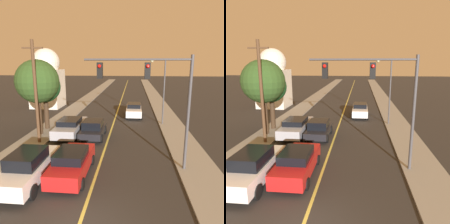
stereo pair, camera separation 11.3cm
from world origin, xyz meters
TOP-DOWN VIEW (x-y plane):
  - road_surface at (0.00, 36.00)m, footprint 9.53×80.00m
  - sidewalk_left at (-6.01, 36.00)m, footprint 2.50×80.00m
  - sidewalk_right at (6.01, 36.00)m, footprint 2.50×80.00m
  - car_near_lane_front at (-1.33, 4.40)m, footprint 1.93×4.55m
  - car_near_lane_second at (-1.33, 10.91)m, footprint 1.95×3.92m
  - car_outer_lane_front at (-3.43, 3.46)m, footprint 1.87×4.88m
  - car_outer_lane_second at (-3.43, 11.29)m, footprint 2.06×5.03m
  - car_far_oncoming at (2.14, 18.94)m, footprint 1.88×4.67m
  - traffic_signal_mast at (3.26, 5.62)m, footprint 6.02×0.42m
  - streetlamp_right at (4.75, 15.54)m, footprint 1.57×0.36m
  - utility_pole_left at (-5.36, 9.07)m, footprint 1.60×0.24m
  - tree_left_near at (-6.10, 11.13)m, footprint 3.69×3.69m
  - tree_left_far at (-6.15, 12.74)m, footprint 2.89×2.89m
  - domed_building_left at (-10.28, 23.58)m, footprint 4.03×4.03m

SIDE VIEW (x-z plane):
  - road_surface at x=0.00m, z-range 0.00..0.01m
  - sidewalk_left at x=-6.01m, z-range 0.00..0.12m
  - sidewalk_right at x=6.01m, z-range 0.00..0.12m
  - car_near_lane_second at x=-1.33m, z-range 0.01..1.55m
  - car_near_lane_front at x=-1.33m, z-range 0.02..1.58m
  - car_far_oncoming at x=2.14m, z-range 0.03..1.58m
  - car_outer_lane_second at x=-3.43m, z-range 0.05..1.59m
  - car_outer_lane_front at x=-3.43m, z-range 0.01..1.80m
  - tree_left_far at x=-6.15m, z-range 1.35..6.82m
  - domed_building_left at x=-10.28m, z-range -0.03..8.26m
  - utility_pole_left at x=-5.36m, z-range 0.28..8.14m
  - streetlamp_right at x=4.75m, z-range 1.07..7.67m
  - tree_left_near at x=-6.10m, z-range 1.50..8.00m
  - traffic_signal_mast at x=3.26m, z-range 1.59..8.22m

